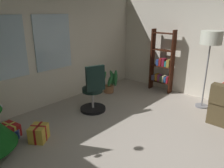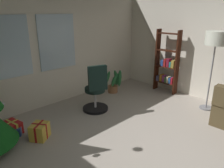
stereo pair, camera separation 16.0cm
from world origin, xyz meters
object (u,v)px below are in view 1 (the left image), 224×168
at_px(gift_box_blue, 13,133).
at_px(potted_plant, 110,83).
at_px(gift_box_gold, 39,133).
at_px(office_chair, 93,93).
at_px(floor_lamp, 211,42).
at_px(bookshelf, 162,64).
at_px(gift_box_red, 10,130).

relative_size(gift_box_blue, potted_plant, 0.45).
xyz_separation_m(gift_box_gold, office_chair, (1.40, 0.14, 0.28)).
bearing_deg(potted_plant, floor_lamp, -71.24).
relative_size(bookshelf, floor_lamp, 0.97).
bearing_deg(bookshelf, gift_box_gold, 175.78).
distance_m(office_chair, bookshelf, 2.20).
relative_size(bookshelf, potted_plant, 2.62).
distance_m(gift_box_gold, potted_plant, 2.58).
xyz_separation_m(gift_box_blue, floor_lamp, (3.49, -1.94, 1.41)).
distance_m(bookshelf, potted_plant, 1.48).
xyz_separation_m(gift_box_blue, potted_plant, (2.75, 0.25, 0.19)).
xyz_separation_m(office_chair, potted_plant, (1.09, 0.53, -0.15)).
distance_m(floor_lamp, potted_plant, 2.61).
bearing_deg(gift_box_gold, office_chair, 5.67).
bearing_deg(gift_box_red, gift_box_blue, -79.18).
distance_m(gift_box_gold, floor_lamp, 3.82).
distance_m(gift_box_blue, office_chair, 1.71).
bearing_deg(gift_box_gold, floor_lamp, -25.20).
xyz_separation_m(gift_box_gold, gift_box_blue, (-0.26, 0.42, -0.06)).
xyz_separation_m(bookshelf, potted_plant, (-1.05, 0.93, -0.47)).
xyz_separation_m(gift_box_red, floor_lamp, (3.51, -2.03, 1.38)).
relative_size(office_chair, floor_lamp, 0.62).
bearing_deg(bookshelf, floor_lamp, -103.62).
bearing_deg(office_chair, bookshelf, -10.59).
xyz_separation_m(gift_box_red, office_chair, (1.67, -0.36, 0.30)).
bearing_deg(gift_box_blue, gift_box_gold, -58.76).
bearing_deg(gift_box_red, bookshelf, -11.35).
height_order(gift_box_red, gift_box_blue, gift_box_red).
height_order(gift_box_red, gift_box_gold, gift_box_gold).
distance_m(gift_box_red, office_chair, 1.74).
bearing_deg(potted_plant, bookshelf, -41.51).
height_order(office_chair, floor_lamp, floor_lamp).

